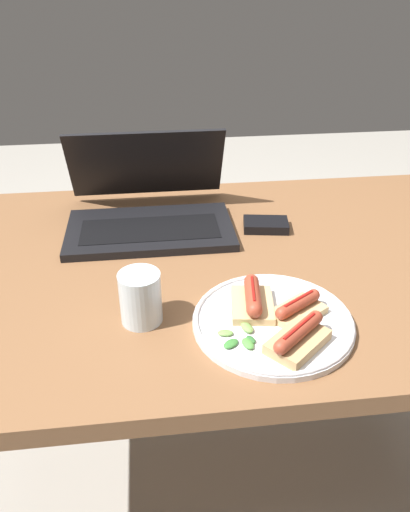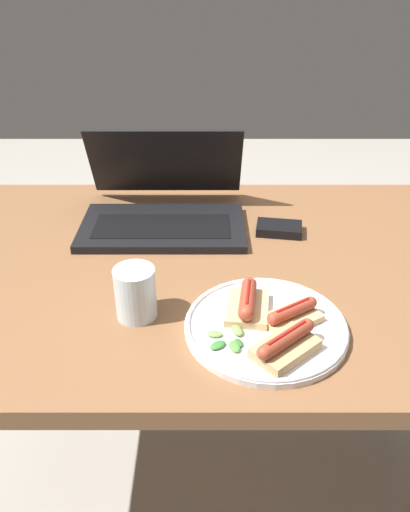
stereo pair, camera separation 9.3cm
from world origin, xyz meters
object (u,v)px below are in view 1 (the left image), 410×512
laptop (149,210)px  external_drive (266,225)px  drinking_glass (141,298)px  plate (273,321)px

laptop → external_drive: 0.27m
laptop → drinking_glass: laptop is taller
laptop → drinking_glass: (-0.02, -0.36, 0.01)m
laptop → external_drive: laptop is taller
drinking_glass → external_drive: (0.29, 0.30, -0.04)m
laptop → external_drive: bearing=-11.2°
drinking_glass → external_drive: bearing=46.6°
drinking_glass → external_drive: 0.42m
laptop → plate: (0.20, -0.40, -0.03)m
laptop → external_drive: size_ratio=3.38×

